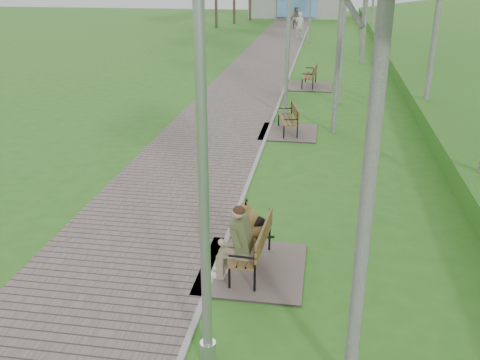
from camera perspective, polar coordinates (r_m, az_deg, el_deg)
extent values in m
plane|color=#316E1F|center=(10.01, -2.54, -9.29)|extent=(120.00, 120.00, 0.00)
cube|color=#655751|center=(30.52, 2.38, 12.23)|extent=(3.50, 67.00, 0.04)
cube|color=#999993|center=(30.36, 5.73, 12.11)|extent=(0.10, 67.00, 0.05)
cube|color=#619CD9|center=(56.98, 6.09, 18.19)|extent=(4.00, 0.20, 2.60)
cube|color=#655751|center=(9.93, 1.37, -9.41)|extent=(1.88, 2.09, 0.04)
cube|color=brown|center=(9.71, 1.10, -7.12)|extent=(0.57, 1.59, 0.04)
cube|color=brown|center=(9.54, 2.59, -5.79)|extent=(0.14, 1.57, 0.34)
cube|color=#655751|center=(17.87, 5.21, 5.08)|extent=(1.84, 2.05, 0.04)
cube|color=brown|center=(17.75, 5.09, 6.45)|extent=(0.77, 1.60, 0.04)
cube|color=brown|center=(17.71, 5.92, 7.31)|extent=(0.35, 1.51, 0.34)
cube|color=#655751|center=(25.00, 7.44, 9.89)|extent=(2.02, 2.25, 0.04)
cube|color=brown|center=(24.91, 7.38, 10.98)|extent=(0.60, 1.71, 0.04)
cube|color=brown|center=(24.83, 8.04, 11.63)|extent=(0.14, 1.69, 0.37)
cylinder|color=#A4A6AC|center=(7.86, -3.42, -17.84)|extent=(0.22, 0.22, 0.34)
cylinder|color=#A4A6AC|center=(6.50, -3.94, 0.26)|extent=(0.13, 0.13, 5.59)
cylinder|color=#A4A6AC|center=(19.81, 4.88, 7.23)|extent=(0.22, 0.22, 0.34)
cylinder|color=#A4A6AC|center=(19.31, 5.14, 14.82)|extent=(0.13, 0.13, 5.61)
cylinder|color=#A4A6AC|center=(39.25, 7.31, 14.46)|extent=(0.20, 0.20, 0.29)
cylinder|color=#A4A6AC|center=(39.02, 7.48, 17.80)|extent=(0.12, 0.12, 4.88)
imported|color=white|center=(42.22, 6.40, 16.11)|extent=(0.69, 0.46, 1.88)
imported|color=gray|center=(48.24, 5.94, 16.86)|extent=(1.13, 1.02, 1.90)
cylinder|color=silver|center=(5.87, 14.35, 8.19)|extent=(0.19, 0.19, 7.73)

